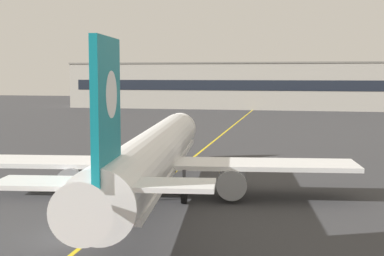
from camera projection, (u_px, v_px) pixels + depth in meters
name	position (u px, v px, depth m)	size (l,w,h in m)	color
ground_plane	(78.00, 239.00, 32.85)	(400.00, 400.00, 0.00)	#353538
taxiway_centreline	(188.00, 161.00, 62.02)	(0.30, 180.00, 0.01)	yellow
airliner_foreground	(154.00, 156.00, 43.61)	(32.35, 41.46, 11.65)	white
terminal_building	(307.00, 86.00, 151.74)	(135.36, 12.40, 13.05)	#9E998E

